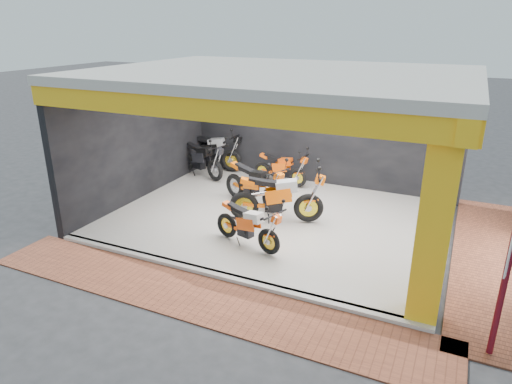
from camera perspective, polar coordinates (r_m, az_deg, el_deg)
ground at (r=9.90m, az=-1.77°, el=-7.88°), size 80.00×80.00×0.00m
showroom_floor at (r=11.52m, az=2.70°, el=-3.39°), size 8.00×6.00×0.10m
showroom_ceiling at (r=10.60m, az=3.03°, el=14.46°), size 8.40×6.40×0.20m
back_wall at (r=13.79m, az=7.80°, el=7.88°), size 8.20×0.20×3.50m
left_wall at (r=13.01m, az=-14.22°, el=6.69°), size 0.20×6.20×3.50m
corner_column at (r=7.62m, az=21.44°, el=-3.80°), size 0.50×0.50×3.50m
header_beam_front at (r=7.97m, az=-5.31°, el=10.27°), size 8.40×0.30×0.40m
header_beam_right at (r=9.87m, az=25.41°, el=10.37°), size 0.30×6.40×0.40m
floor_kerb at (r=9.10m, az=-4.70°, el=-10.34°), size 8.00×0.20×0.10m
paver_front at (r=8.56m, az=-7.33°, el=-12.91°), size 9.00×1.40×0.03m
paver_right at (r=10.87m, az=27.01°, el=-7.51°), size 1.40×7.00×0.03m
signpost at (r=7.45m, az=28.64°, el=-9.82°), size 0.10×0.31×2.29m
moto_hero at (r=9.45m, az=1.63°, el=-4.72°), size 2.02×1.21×1.16m
moto_row_a at (r=10.98m, az=6.65°, el=-0.29°), size 2.58×1.70×1.48m
moto_row_b at (r=11.51m, az=2.04°, el=0.55°), size 2.40×1.61×1.38m
moto_row_c at (r=13.42m, az=5.27°, el=2.88°), size 1.95×0.92×1.15m
moto_row_d at (r=13.93m, az=-5.18°, el=3.95°), size 2.34×1.49×1.34m
moto_row_e at (r=14.80m, az=-3.13°, el=5.24°), size 2.42×0.93×1.47m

